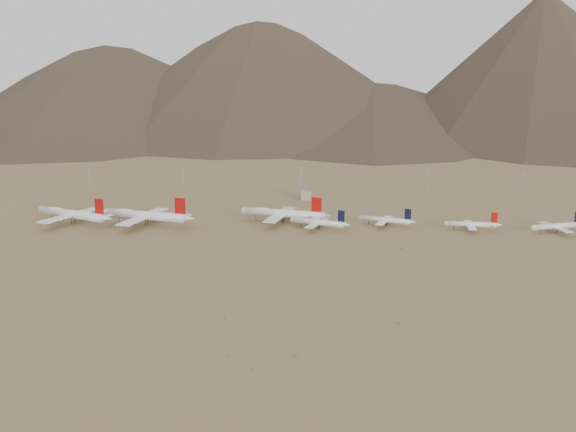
# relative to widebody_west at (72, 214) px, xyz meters

# --- Properties ---
(ground) EXTENTS (3000.00, 3000.00, 0.00)m
(ground) POSITION_rel_widebody_west_xyz_m (123.02, -20.02, -6.93)
(ground) COLOR tan
(ground) RESTS_ON ground
(mountain_ridge) EXTENTS (4400.00, 1000.00, 300.00)m
(mountain_ridge) POSITION_rel_widebody_west_xyz_m (123.02, 879.98, 143.07)
(mountain_ridge) COLOR brown
(mountain_ridge) RESTS_ON ground
(widebody_west) EXTENTS (64.27, 51.44, 20.10)m
(widebody_west) POSITION_rel_widebody_west_xyz_m (0.00, 0.00, 0.00)
(widebody_west) COLOR white
(widebody_west) RESTS_ON ground
(widebody_centre) EXTENTS (69.65, 54.59, 20.93)m
(widebody_centre) POSITION_rel_widebody_west_xyz_m (51.87, 0.68, 0.29)
(widebody_centre) COLOR white
(widebody_centre) RESTS_ON ground
(widebody_east) EXTENTS (64.48, 50.41, 19.32)m
(widebody_east) POSITION_rel_widebody_west_xyz_m (143.17, 19.86, -0.27)
(widebody_east) COLOR white
(widebody_east) RESTS_ON ground
(narrowbody_a) EXTENTS (41.57, 30.84, 14.13)m
(narrowbody_a) POSITION_rel_widebody_west_xyz_m (170.08, 4.71, -2.34)
(narrowbody_a) COLOR white
(narrowbody_a) RESTS_ON ground
(narrowbody_b) EXTENTS (38.87, 28.80, 13.18)m
(narrowbody_b) POSITION_rel_widebody_west_xyz_m (214.99, 18.38, -2.65)
(narrowbody_b) COLOR white
(narrowbody_b) RESTS_ON ground
(narrowbody_c) EXTENTS (37.79, 27.02, 12.46)m
(narrowbody_c) POSITION_rel_widebody_west_xyz_m (270.98, 13.23, -2.88)
(narrowbody_c) COLOR white
(narrowbody_c) RESTS_ON ground
(narrowbody_d) EXTENTS (38.66, 29.00, 13.45)m
(narrowbody_d) POSITION_rel_widebody_west_xyz_m (325.31, 13.94, -2.56)
(narrowbody_d) COLOR white
(narrowbody_d) RESTS_ON ground
(control_tower) EXTENTS (8.00, 8.00, 12.00)m
(control_tower) POSITION_rel_widebody_west_xyz_m (153.02, 99.98, -1.61)
(control_tower) COLOR tan
(control_tower) RESTS_ON ground
(mast_far_west) EXTENTS (2.00, 0.60, 25.70)m
(mast_far_west) POSITION_rel_widebody_west_xyz_m (-29.26, 97.53, 7.28)
(mast_far_west) COLOR gray
(mast_far_west) RESTS_ON ground
(mast_west) EXTENTS (2.00, 0.60, 25.70)m
(mast_west) POSITION_rel_widebody_west_xyz_m (48.98, 107.60, 7.28)
(mast_west) COLOR gray
(mast_west) RESTS_ON ground
(mast_centre) EXTENTS (2.00, 0.60, 25.70)m
(mast_centre) POSITION_rel_widebody_west_xyz_m (148.74, 98.43, 7.28)
(mast_centre) COLOR gray
(mast_centre) RESTS_ON ground
(mast_east) EXTENTS (2.00, 0.60, 25.70)m
(mast_east) POSITION_rel_widebody_west_xyz_m (250.70, 113.34, 7.28)
(mast_east) COLOR gray
(mast_east) RESTS_ON ground
(mast_far_east) EXTENTS (2.00, 0.60, 25.70)m
(mast_far_east) POSITION_rel_widebody_west_xyz_m (321.40, 96.83, 7.28)
(mast_far_east) COLOR gray
(mast_far_east) RESTS_ON ground
(desert_scrub) EXTENTS (384.62, 182.25, 0.95)m
(desert_scrub) POSITION_rel_widebody_west_xyz_m (97.36, -101.11, -6.58)
(desert_scrub) COLOR olive
(desert_scrub) RESTS_ON ground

